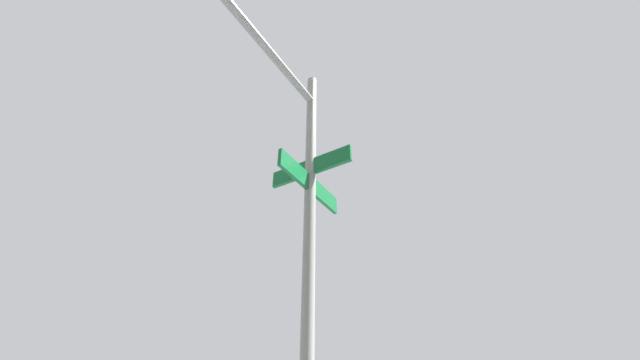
# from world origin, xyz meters

# --- Properties ---
(traffic_signal_near) EXTENTS (2.81, 2.27, 5.19)m
(traffic_signal_near) POSITION_xyz_m (-6.39, -6.64, 3.66)
(traffic_signal_near) COLOR slate
(traffic_signal_near) RESTS_ON ground_plane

